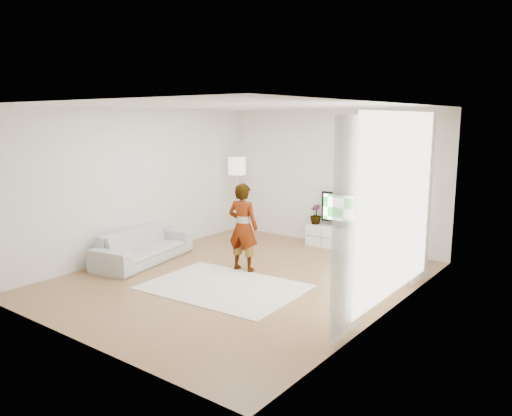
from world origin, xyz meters
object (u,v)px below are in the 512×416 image
Objects in this scene: sofa at (144,246)px; floor_lamp at (237,169)px; media_console at (343,238)px; television at (344,209)px; rug at (224,287)px; player at (243,227)px.

floor_lamp reaches higher than sofa.
media_console is 0.86× the size of floor_lamp.
media_console is at bearing -90.00° from television.
media_console is 1.49× the size of television.
television is 3.41m from rug.
floor_lamp reaches higher than player.
television is 2.52m from player.
media_console is 1.00× the size of player.
player reaches higher than media_console.
rug is 1.20m from player.
rug is 3.82m from floor_lamp.
player is 2.74m from floor_lamp.
player is at bearing 109.38° from rug.
player is (-0.68, -2.42, -0.04)m from television.
player is (-0.68, -2.39, 0.56)m from media_console.
sofa is at bearing 11.60° from player.
sofa is at bearing -91.27° from floor_lamp.
sofa is (-2.49, -3.09, -0.51)m from television.
rug is 1.15× the size of sofa.
sofa is at bearing 174.54° from rug.
media_console reaches higher than rug.
floor_lamp is (-2.05, 2.86, 1.49)m from rug.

